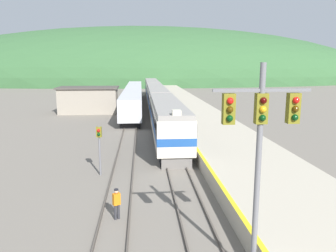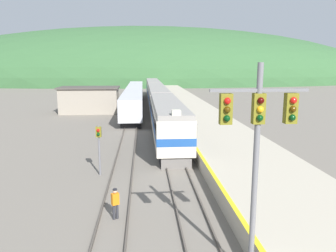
% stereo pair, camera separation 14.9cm
% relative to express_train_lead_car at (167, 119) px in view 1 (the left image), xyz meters
% --- Properties ---
extents(track_main, '(1.52, 180.00, 0.16)m').
position_rel_express_train_lead_car_xyz_m(track_main, '(0.00, 45.10, -2.12)').
color(track_main, '#4C443D').
rests_on(track_main, ground).
extents(track_siding, '(1.51, 180.00, 0.16)m').
position_rel_express_train_lead_car_xyz_m(track_siding, '(-3.94, 45.10, -2.12)').
color(track_siding, '#4C443D').
rests_on(track_siding, ground).
extents(platform, '(7.08, 140.00, 1.06)m').
position_rel_express_train_lead_car_xyz_m(platform, '(5.22, 25.10, -1.67)').
color(platform, '#B2A893').
rests_on(platform, ground).
extents(distant_hills, '(219.06, 98.58, 48.41)m').
position_rel_express_train_lead_car_xyz_m(distant_hills, '(0.00, 121.72, -2.20)').
color(distant_hills, '#335B33').
rests_on(distant_hills, ground).
extents(station_shed, '(9.39, 5.16, 4.15)m').
position_rel_express_train_lead_car_xyz_m(station_shed, '(-10.88, 20.36, -0.10)').
color(station_shed, gray).
rests_on(station_shed, ground).
extents(express_train_lead_car, '(2.96, 19.22, 4.37)m').
position_rel_express_train_lead_car_xyz_m(express_train_lead_car, '(0.00, 0.00, 0.00)').
color(express_train_lead_car, black).
rests_on(express_train_lead_car, ground).
extents(carriage_second, '(2.95, 22.06, 4.01)m').
position_rel_express_train_lead_car_xyz_m(carriage_second, '(0.00, 21.75, -0.01)').
color(carriage_second, black).
rests_on(carriage_second, ground).
extents(carriage_third, '(2.95, 22.06, 4.01)m').
position_rel_express_train_lead_car_xyz_m(carriage_third, '(0.00, 44.69, -0.01)').
color(carriage_third, black).
rests_on(carriage_third, ground).
extents(siding_train, '(2.90, 42.83, 3.55)m').
position_rel_express_train_lead_car_xyz_m(siding_train, '(-3.94, 27.12, -0.36)').
color(siding_train, black).
rests_on(siding_train, ground).
extents(signal_mast_main, '(3.30, 0.42, 7.70)m').
position_rel_express_train_lead_car_xyz_m(signal_mast_main, '(1.42, -21.92, 3.09)').
color(signal_mast_main, slate).
rests_on(signal_mast_main, ground).
extents(signal_post_siding, '(0.36, 0.42, 3.50)m').
position_rel_express_train_lead_car_xyz_m(signal_post_siding, '(-5.46, -10.21, 0.33)').
color(signal_post_siding, slate).
rests_on(signal_post_siding, ground).
extents(track_worker, '(0.42, 0.37, 1.59)m').
position_rel_express_train_lead_car_xyz_m(track_worker, '(-3.84, -16.95, -1.30)').
color(track_worker, '#2D2D33').
rests_on(track_worker, ground).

